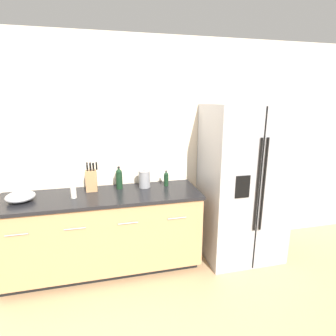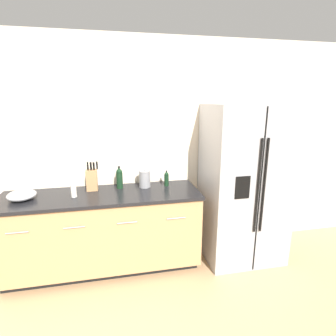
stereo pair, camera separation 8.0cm
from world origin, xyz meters
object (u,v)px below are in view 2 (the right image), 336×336
Objects in this scene: refrigerator at (243,184)px; mixing_bowl at (22,195)px; knife_block at (92,179)px; wine_bottle at (119,178)px; soap_dispenser at (74,191)px; oil_bottle at (166,179)px; steel_canister at (145,179)px.

refrigerator is 2.43m from mixing_bowl.
knife_block is 0.30m from wine_bottle.
wine_bottle is 0.52m from soap_dispenser.
oil_bottle is (0.54, -0.02, -0.03)m from wine_bottle.
soap_dispenser is (-0.17, -0.18, -0.06)m from knife_block.
refrigerator reaches higher than soap_dispenser.
steel_canister is at bearing 12.70° from soap_dispenser.
oil_bottle is (0.85, -0.01, -0.04)m from knife_block.
wine_bottle is 1.23× the size of steel_canister.
knife_block is 1.26× the size of wine_bottle.
oil_bottle is at bearing 5.47° from mixing_bowl.
refrigerator is 1.46m from wine_bottle.
refrigerator is at bearing -7.81° from wine_bottle.
soap_dispenser is at bearing -158.72° from wine_bottle.
soap_dispenser is 0.51m from mixing_bowl.
soap_dispenser is 0.59× the size of mixing_bowl.
steel_canister is (-0.26, 0.00, 0.01)m from oil_bottle.
wine_bottle is (-1.44, 0.20, 0.10)m from refrigerator.
knife_block is at bearing 12.99° from mixing_bowl.
steel_canister is 0.76× the size of mixing_bowl.
refrigerator is 5.66× the size of knife_block.
refrigerator is at bearing -0.79° from mixing_bowl.
wine_bottle reaches higher than soap_dispenser.
refrigerator is 1.92m from soap_dispenser.
steel_canister reaches higher than soap_dispenser.
oil_bottle reaches higher than soap_dispenser.
soap_dispenser is 0.78m from steel_canister.
steel_canister reaches higher than oil_bottle.
mixing_bowl is (-0.68, -0.16, -0.08)m from knife_block.
wine_bottle is 0.94× the size of mixing_bowl.
wine_bottle is 1.58× the size of soap_dispenser.
knife_block is 0.85m from oil_bottle.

